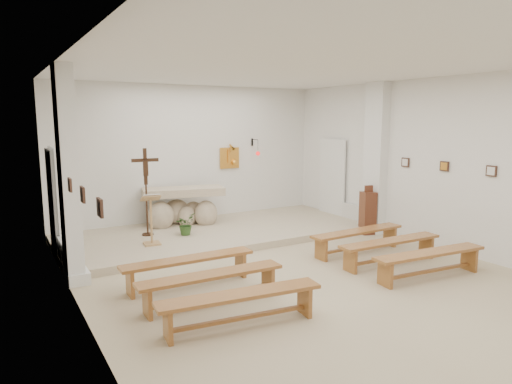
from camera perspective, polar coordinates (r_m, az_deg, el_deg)
ground at (r=7.74m, az=6.93°, el=-11.03°), size 7.00×10.00×0.00m
wall_left at (r=5.90m, az=-20.73°, el=-0.30°), size 0.02×10.00×3.50m
wall_right at (r=9.85m, az=23.49°, el=3.05°), size 0.02×10.00×3.50m
wall_back at (r=11.66m, az=-8.01°, el=4.52°), size 7.00×0.02×3.50m
ceiling at (r=7.33m, az=7.46°, el=15.56°), size 7.00×10.00×0.02m
sanctuary_platform at (r=10.59m, az=-4.69°, el=-5.07°), size 6.98×3.00×0.15m
pilaster_left at (r=7.88m, az=-22.41°, el=1.81°), size 0.26×0.55×3.50m
pilaster_right at (r=11.05m, az=14.72°, el=4.07°), size 0.26×0.55×3.50m
gold_wall_relief at (r=12.09m, az=-3.33°, el=4.27°), size 0.55×0.04×0.55m
sanctuary_lamp at (r=12.19m, az=0.15°, el=5.08°), size 0.11×0.36×0.44m
station_frame_left_front at (r=5.13m, az=-18.93°, el=-1.86°), size 0.03×0.20×0.20m
station_frame_left_mid at (r=6.10m, az=-20.86°, el=-0.30°), size 0.03×0.20×0.20m
station_frame_left_rear at (r=7.08m, az=-22.25°, el=0.83°), size 0.03×0.20×0.20m
station_frame_right_front at (r=9.39m, az=27.35°, el=2.35°), size 0.03×0.20×0.20m
station_frame_right_mid at (r=9.96m, az=22.49°, el=2.99°), size 0.03×0.20×0.20m
station_frame_right_rear at (r=10.59m, az=18.17°, el=3.55°), size 0.03×0.20×0.20m
radiator_left at (r=8.84m, az=-22.89°, el=-7.31°), size 0.10×0.85×0.52m
radiator_right at (r=11.80m, az=12.23°, el=-2.81°), size 0.10×0.85×0.52m
altar at (r=11.10m, az=-9.13°, el=-2.11°), size 2.01×1.14×0.98m
lectern at (r=9.40m, az=-12.96°, el=-3.35°), size 0.41×0.36×1.06m
crucifix_stand at (r=10.09m, az=-13.59°, el=0.79°), size 0.57×0.25×1.90m
potted_plant at (r=10.12m, az=-8.81°, el=-3.99°), size 0.56×0.55×0.47m
donation_pedestal at (r=10.96m, az=13.79°, el=-2.51°), size 0.38×0.38×1.15m
bench_left_front at (r=7.49m, az=-8.43°, el=-8.97°), size 2.19×0.38×0.46m
bench_right_front at (r=9.40m, az=12.58°, el=-5.36°), size 2.19×0.41×0.46m
bench_left_second at (r=6.73m, az=-5.57°, el=-11.00°), size 2.19×0.42×0.46m
bench_right_second at (r=8.81m, az=16.46°, el=-6.49°), size 2.20×0.43×0.46m
bench_left_third at (r=6.00m, az=-1.95°, el=-13.50°), size 2.21×0.61×0.46m
bench_right_third at (r=8.27m, az=20.90°, el=-7.74°), size 2.21×0.56×0.46m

